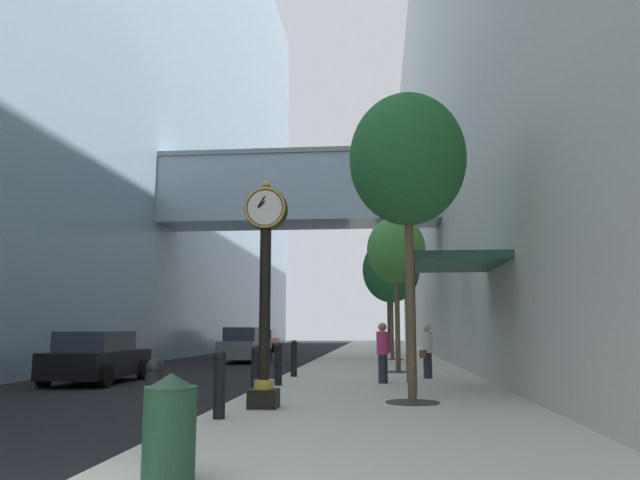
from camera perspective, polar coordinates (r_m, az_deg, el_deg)
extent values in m
plane|color=black|center=(31.97, -0.20, -11.21)|extent=(110.00, 110.00, 0.00)
cube|color=beige|center=(34.81, 5.52, -10.82)|extent=(6.25, 80.00, 0.14)
cube|color=#849EB2|center=(41.98, -17.83, 16.86)|extent=(9.00, 80.00, 38.37)
cube|color=#93A8B7|center=(32.08, -1.90, 4.42)|extent=(14.88, 3.20, 3.41)
cube|color=gray|center=(32.53, -1.89, 7.56)|extent=(14.88, 3.40, 0.24)
cube|color=#B7B2A8|center=(38.30, 17.00, 13.71)|extent=(9.00, 80.00, 31.47)
cube|color=black|center=(12.06, -5.27, -14.49)|extent=(0.55, 0.55, 0.35)
cylinder|color=gold|center=(12.04, -5.25, -13.24)|extent=(0.38, 0.38, 0.18)
cylinder|color=black|center=(12.00, -5.15, -5.89)|extent=(0.22, 0.22, 2.90)
cylinder|color=black|center=(12.22, -5.04, 2.90)|extent=(0.84, 0.28, 0.84)
torus|color=gold|center=(12.07, -5.17, 3.04)|extent=(0.82, 0.05, 0.82)
cylinder|color=white|center=(12.08, -5.17, 3.04)|extent=(0.69, 0.01, 0.69)
cylinder|color=white|center=(12.37, -4.92, 2.76)|extent=(0.69, 0.01, 0.69)
sphere|color=gold|center=(12.33, -5.01, 5.14)|extent=(0.16, 0.16, 0.16)
cube|color=black|center=(12.09, -5.43, 3.33)|extent=(0.13, 0.01, 0.15)
cube|color=black|center=(12.10, -5.49, 3.55)|extent=(0.16, 0.01, 0.24)
cylinder|color=black|center=(7.80, -15.27, -15.34)|extent=(0.20, 0.20, 0.98)
sphere|color=black|center=(7.75, -15.11, -11.34)|extent=(0.21, 0.21, 0.21)
cylinder|color=black|center=(10.72, -9.34, -13.51)|extent=(0.20, 0.20, 0.98)
sphere|color=black|center=(10.68, -9.27, -10.60)|extent=(0.21, 0.21, 0.21)
cylinder|color=black|center=(13.71, -6.02, -12.41)|extent=(0.20, 0.20, 0.98)
sphere|color=black|center=(13.68, -5.98, -10.14)|extent=(0.21, 0.21, 0.21)
cylinder|color=black|center=(16.72, -3.90, -11.69)|extent=(0.20, 0.20, 0.98)
sphere|color=black|center=(16.70, -3.88, -9.82)|extent=(0.21, 0.21, 0.21)
cylinder|color=black|center=(19.76, -2.44, -11.17)|extent=(0.20, 0.20, 0.98)
sphere|color=black|center=(19.74, -2.43, -9.59)|extent=(0.21, 0.21, 0.21)
cylinder|color=#333335|center=(12.99, 8.61, -14.72)|extent=(1.10, 1.10, 0.02)
cylinder|color=brown|center=(12.92, 8.41, -5.54)|extent=(0.18, 0.18, 4.17)
ellipsoid|color=#23602D|center=(13.40, 8.14, 7.46)|extent=(2.50, 2.50, 2.87)
cylinder|color=#333335|center=(21.92, 7.31, -12.08)|extent=(1.10, 1.10, 0.02)
cylinder|color=brown|center=(21.88, 7.22, -7.52)|extent=(0.18, 0.18, 3.51)
ellipsoid|color=#428438|center=(22.05, 7.10, -0.92)|extent=(2.09, 2.09, 2.40)
cylinder|color=#333335|center=(30.88, 6.76, -10.97)|extent=(1.10, 1.10, 0.02)
cylinder|color=brown|center=(30.85, 6.71, -7.87)|extent=(0.18, 0.18, 3.36)
ellipsoid|color=#23602D|center=(30.99, 6.62, -2.78)|extent=(2.85, 2.85, 3.28)
cylinder|color=#333335|center=(39.85, 6.47, -10.36)|extent=(1.10, 1.10, 0.02)
cylinder|color=#4C3D2D|center=(39.83, 6.42, -7.71)|extent=(0.18, 0.18, 3.72)
ellipsoid|color=#23602D|center=(39.93, 6.36, -4.00)|extent=(1.92, 1.92, 2.21)
cylinder|color=#234C33|center=(6.49, -13.84, -17.14)|extent=(0.52, 0.52, 0.92)
cone|color=#183523|center=(6.43, -13.68, -12.65)|extent=(0.53, 0.53, 0.16)
cylinder|color=#23232D|center=(19.28, 10.00, -11.44)|extent=(0.37, 0.37, 0.77)
cylinder|color=silver|center=(19.26, 9.95, -9.36)|extent=(0.48, 0.48, 0.62)
sphere|color=tan|center=(19.25, 9.92, -8.08)|extent=(0.24, 0.24, 0.24)
cube|color=brown|center=(19.09, 9.57, -10.43)|extent=(0.23, 0.22, 0.24)
cylinder|color=#23232D|center=(17.43, 5.89, -11.84)|extent=(0.26, 0.26, 0.79)
cylinder|color=#C6336B|center=(17.40, 5.85, -9.51)|extent=(0.35, 0.35, 0.63)
sphere|color=#9E7556|center=(17.39, 5.83, -8.07)|extent=(0.24, 0.24, 0.24)
cube|color=#235138|center=(16.30, 12.22, -2.06)|extent=(2.40, 3.60, 0.20)
cylinder|color=#333338|center=(14.51, 8.73, -7.74)|extent=(0.10, 0.10, 3.20)
cylinder|color=#333338|center=(17.71, 8.14, -7.84)|extent=(0.10, 0.10, 3.20)
cube|color=#AD191E|center=(44.91, -5.30, -9.57)|extent=(1.85, 4.15, 0.75)
cube|color=#282D38|center=(44.70, -5.33, -8.73)|extent=(1.59, 2.34, 0.61)
cylinder|color=black|center=(46.44, -6.10, -9.86)|extent=(0.24, 0.65, 0.64)
cylinder|color=black|center=(46.17, -3.94, -9.89)|extent=(0.24, 0.65, 0.64)
cylinder|color=black|center=(43.69, -6.74, -9.95)|extent=(0.24, 0.65, 0.64)
cylinder|color=black|center=(43.41, -4.45, -9.99)|extent=(0.24, 0.65, 0.64)
cube|color=slate|center=(30.96, -6.96, -10.06)|extent=(1.81, 4.59, 0.83)
cube|color=#282D38|center=(30.72, -7.03, -8.71)|extent=(1.57, 2.58, 0.68)
cylinder|color=black|center=(32.69, -7.88, -10.50)|extent=(0.23, 0.64, 0.64)
cylinder|color=black|center=(32.31, -4.80, -10.58)|extent=(0.23, 0.64, 0.64)
cylinder|color=black|center=(29.68, -9.34, -10.70)|extent=(0.23, 0.64, 0.64)
cylinder|color=black|center=(29.27, -5.96, -10.80)|extent=(0.23, 0.64, 0.64)
cube|color=black|center=(20.15, -19.99, -10.74)|extent=(1.84, 4.24, 0.75)
cube|color=#282D38|center=(19.94, -20.15, -8.87)|extent=(1.60, 2.38, 0.61)
cylinder|color=black|center=(21.84, -20.61, -11.20)|extent=(0.23, 0.64, 0.64)
cylinder|color=black|center=(21.15, -16.12, -11.51)|extent=(0.23, 0.64, 0.64)
cylinder|color=black|center=(19.28, -24.31, -11.45)|extent=(0.23, 0.64, 0.64)
cylinder|color=black|center=(18.50, -19.34, -11.88)|extent=(0.23, 0.64, 0.64)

